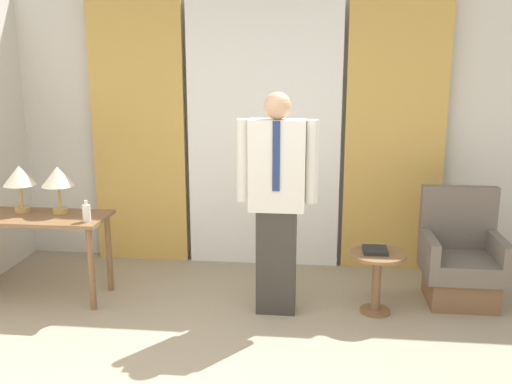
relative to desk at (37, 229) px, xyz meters
The scene contains 12 objects.
wall_back 2.31m from the desk, 33.04° to the left, with size 10.00×0.06×2.70m.
curtain_sheer_center 2.22m from the desk, 30.10° to the left, with size 1.48×0.06×2.58m.
curtain_drape_left 1.39m from the desk, 61.08° to the left, with size 0.93×0.06×2.58m.
curtain_drape_right 3.32m from the desk, 19.04° to the left, with size 0.93×0.06×2.58m.
desk is the anchor object (origin of this frame).
table_lamp_left 0.46m from the desk, 148.15° to the left, with size 0.27×0.27×0.40m.
table_lamp_right 0.46m from the desk, 31.85° to the left, with size 0.27×0.27×0.40m.
bottle_near_edge 0.55m from the desk, 14.38° to the right, with size 0.07×0.07×0.18m.
person 2.08m from the desk, ahead, with size 0.63×0.21×1.78m.
armchair 3.61m from the desk, ahead, with size 0.64×0.59×0.96m.
side_table 2.86m from the desk, ahead, with size 0.45×0.45×0.51m.
book 2.83m from the desk, ahead, with size 0.19×0.21×0.03m.
Camera 1 is at (0.51, -2.78, 2.02)m, focal length 40.00 mm.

